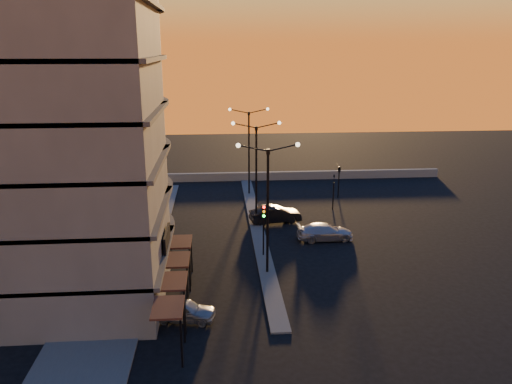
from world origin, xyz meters
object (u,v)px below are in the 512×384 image
(streetlamp_mid, at_px, (256,166))
(traffic_light_main, at_px, (264,222))
(car_wagon, at_px, (325,232))
(car_sedan, at_px, (275,214))
(car_hatchback, at_px, (184,310))

(streetlamp_mid, height_order, traffic_light_main, streetlamp_mid)
(car_wagon, bearing_deg, streetlamp_mid, 53.44)
(car_sedan, bearing_deg, car_wagon, -150.97)
(traffic_light_main, bearing_deg, streetlamp_mid, 90.00)
(streetlamp_mid, height_order, car_sedan, streetlamp_mid)
(car_wagon, bearing_deg, car_sedan, 37.59)
(car_hatchback, distance_m, car_sedan, 18.28)
(traffic_light_main, distance_m, car_hatchback, 10.75)
(car_hatchback, height_order, car_wagon, car_wagon)
(car_hatchback, xyz_separation_m, car_sedan, (7.43, 16.70, 0.13))
(car_sedan, bearing_deg, traffic_light_main, 157.17)
(car_hatchback, bearing_deg, traffic_light_main, -21.66)
(traffic_light_main, height_order, car_hatchback, traffic_light_main)
(car_hatchback, bearing_deg, streetlamp_mid, -8.73)
(traffic_light_main, distance_m, car_sedan, 8.29)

